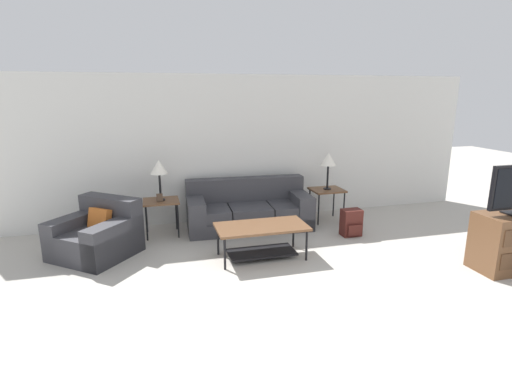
{
  "coord_description": "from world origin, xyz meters",
  "views": [
    {
      "loc": [
        -1.65,
        -2.34,
        2.3
      ],
      "look_at": [
        -0.09,
        3.42,
        0.8
      ],
      "focal_mm": 28.0,
      "sensor_mm": 36.0,
      "label": 1
    }
  ],
  "objects_px": {
    "couch": "(248,211)",
    "side_table_left": "(161,204)",
    "armchair": "(97,236)",
    "side_table_right": "(327,192)",
    "table_lamp_right": "(328,160)",
    "tv_console": "(511,242)",
    "backpack": "(351,223)",
    "coffee_table": "(262,234)",
    "table_lamp_left": "(159,168)"
  },
  "relations": [
    {
      "from": "couch",
      "to": "coffee_table",
      "type": "height_order",
      "value": "couch"
    },
    {
      "from": "table_lamp_right",
      "to": "backpack",
      "type": "xyz_separation_m",
      "value": [
        0.06,
        -0.84,
        -0.9
      ]
    },
    {
      "from": "table_lamp_left",
      "to": "table_lamp_right",
      "type": "distance_m",
      "value": 2.93
    },
    {
      "from": "couch",
      "to": "backpack",
      "type": "distance_m",
      "value": 1.75
    },
    {
      "from": "side_table_left",
      "to": "side_table_right",
      "type": "relative_size",
      "value": 1.0
    },
    {
      "from": "armchair",
      "to": "side_table_right",
      "type": "height_order",
      "value": "armchair"
    },
    {
      "from": "side_table_left",
      "to": "backpack",
      "type": "xyz_separation_m",
      "value": [
        2.99,
        -0.84,
        -0.32
      ]
    },
    {
      "from": "table_lamp_left",
      "to": "tv_console",
      "type": "height_order",
      "value": "table_lamp_left"
    },
    {
      "from": "coffee_table",
      "to": "backpack",
      "type": "distance_m",
      "value": 1.74
    },
    {
      "from": "side_table_left",
      "to": "couch",
      "type": "bearing_deg",
      "value": 1.02
    },
    {
      "from": "side_table_left",
      "to": "table_lamp_right",
      "type": "relative_size",
      "value": 0.9
    },
    {
      "from": "armchair",
      "to": "side_table_right",
      "type": "relative_size",
      "value": 2.33
    },
    {
      "from": "backpack",
      "to": "armchair",
      "type": "bearing_deg",
      "value": 176.6
    },
    {
      "from": "tv_console",
      "to": "armchair",
      "type": "bearing_deg",
      "value": 159.99
    },
    {
      "from": "coffee_table",
      "to": "table_lamp_left",
      "type": "bearing_deg",
      "value": 134.99
    },
    {
      "from": "armchair",
      "to": "coffee_table",
      "type": "distance_m",
      "value": 2.37
    },
    {
      "from": "side_table_left",
      "to": "tv_console",
      "type": "height_order",
      "value": "tv_console"
    },
    {
      "from": "side_table_left",
      "to": "table_lamp_right",
      "type": "xyz_separation_m",
      "value": [
        2.93,
        0.0,
        0.59
      ]
    },
    {
      "from": "side_table_right",
      "to": "backpack",
      "type": "relative_size",
      "value": 1.34
    },
    {
      "from": "couch",
      "to": "side_table_left",
      "type": "height_order",
      "value": "couch"
    },
    {
      "from": "armchair",
      "to": "backpack",
      "type": "height_order",
      "value": "armchair"
    },
    {
      "from": "table_lamp_left",
      "to": "backpack",
      "type": "xyz_separation_m",
      "value": [
        2.99,
        -0.84,
        -0.9
      ]
    },
    {
      "from": "armchair",
      "to": "side_table_left",
      "type": "distance_m",
      "value": 1.14
    },
    {
      "from": "backpack",
      "to": "coffee_table",
      "type": "bearing_deg",
      "value": -163.86
    },
    {
      "from": "table_lamp_left",
      "to": "backpack",
      "type": "relative_size",
      "value": 1.49
    },
    {
      "from": "side_table_left",
      "to": "side_table_right",
      "type": "bearing_deg",
      "value": 0.0
    },
    {
      "from": "side_table_left",
      "to": "table_lamp_left",
      "type": "distance_m",
      "value": 0.59
    },
    {
      "from": "table_lamp_left",
      "to": "tv_console",
      "type": "bearing_deg",
      "value": -30.12
    },
    {
      "from": "tv_console",
      "to": "table_lamp_right",
      "type": "bearing_deg",
      "value": 119.79
    },
    {
      "from": "couch",
      "to": "tv_console",
      "type": "distance_m",
      "value": 3.9
    },
    {
      "from": "backpack",
      "to": "table_lamp_left",
      "type": "bearing_deg",
      "value": 164.29
    },
    {
      "from": "table_lamp_right",
      "to": "side_table_left",
      "type": "bearing_deg",
      "value": -180.0
    },
    {
      "from": "armchair",
      "to": "backpack",
      "type": "xyz_separation_m",
      "value": [
        3.93,
        -0.23,
        -0.07
      ]
    },
    {
      "from": "side_table_left",
      "to": "table_lamp_left",
      "type": "relative_size",
      "value": 0.9
    },
    {
      "from": "side_table_right",
      "to": "tv_console",
      "type": "distance_m",
      "value": 2.94
    },
    {
      "from": "couch",
      "to": "tv_console",
      "type": "relative_size",
      "value": 2.28
    },
    {
      "from": "tv_console",
      "to": "backpack",
      "type": "relative_size",
      "value": 2.12
    },
    {
      "from": "coffee_table",
      "to": "tv_console",
      "type": "xyz_separation_m",
      "value": [
        3.07,
        -1.22,
        0.03
      ]
    },
    {
      "from": "armchair",
      "to": "tv_console",
      "type": "xyz_separation_m",
      "value": [
        5.33,
        -1.94,
        0.1
      ]
    },
    {
      "from": "couch",
      "to": "side_table_left",
      "type": "distance_m",
      "value": 1.49
    },
    {
      "from": "table_lamp_left",
      "to": "backpack",
      "type": "bearing_deg",
      "value": -15.71
    },
    {
      "from": "armchair",
      "to": "table_lamp_right",
      "type": "xyz_separation_m",
      "value": [
        3.87,
        0.61,
        0.83
      ]
    },
    {
      "from": "side_table_right",
      "to": "tv_console",
      "type": "xyz_separation_m",
      "value": [
        1.46,
        -2.55,
        -0.15
      ]
    },
    {
      "from": "armchair",
      "to": "side_table_left",
      "type": "bearing_deg",
      "value": 33.02
    },
    {
      "from": "side_table_right",
      "to": "table_lamp_left",
      "type": "xyz_separation_m",
      "value": [
        -2.93,
        0.0,
        0.59
      ]
    },
    {
      "from": "table_lamp_right",
      "to": "couch",
      "type": "bearing_deg",
      "value": 178.98
    },
    {
      "from": "side_table_left",
      "to": "side_table_right",
      "type": "height_order",
      "value": "same"
    },
    {
      "from": "armchair",
      "to": "tv_console",
      "type": "height_order",
      "value": "armchair"
    },
    {
      "from": "side_table_left",
      "to": "table_lamp_left",
      "type": "xyz_separation_m",
      "value": [
        -0.0,
        0.0,
        0.59
      ]
    },
    {
      "from": "side_table_left",
      "to": "backpack",
      "type": "height_order",
      "value": "side_table_left"
    }
  ]
}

